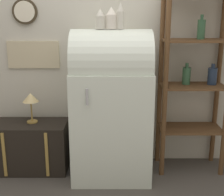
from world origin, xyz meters
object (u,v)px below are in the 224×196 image
refrigerator (112,103)px  vase_center (113,19)px  vase_left (101,20)px  desk_lamp (32,99)px  vase_right (121,17)px  suitcase_trunk (32,146)px

refrigerator → vase_center: bearing=-12.3°
vase_left → desk_lamp: bearing=169.8°
vase_center → vase_right: (0.08, -0.01, 0.02)m
vase_right → desk_lamp: bearing=172.4°
suitcase_trunk → desk_lamp: desk_lamp is taller
refrigerator → vase_right: size_ratio=6.10×
vase_center → desk_lamp: vase_center is taller
vase_left → vase_center: vase_center is taller
refrigerator → vase_center: vase_center is taller
vase_right → refrigerator: bearing=175.3°
vase_center → vase_right: 0.08m
vase_right → desk_lamp: 1.24m
vase_left → vase_center: bearing=7.8°
vase_right → vase_center: bearing=175.7°
vase_center → desk_lamp: bearing=172.1°
vase_center → desk_lamp: (-0.84, 0.12, -0.81)m
suitcase_trunk → vase_right: bearing=-5.6°
suitcase_trunk → vase_center: 1.58m
vase_center → vase_right: vase_right is taller
suitcase_trunk → vase_center: bearing=-5.7°
refrigerator → suitcase_trunk: 1.00m
suitcase_trunk → vase_right: (0.95, -0.09, 1.34)m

